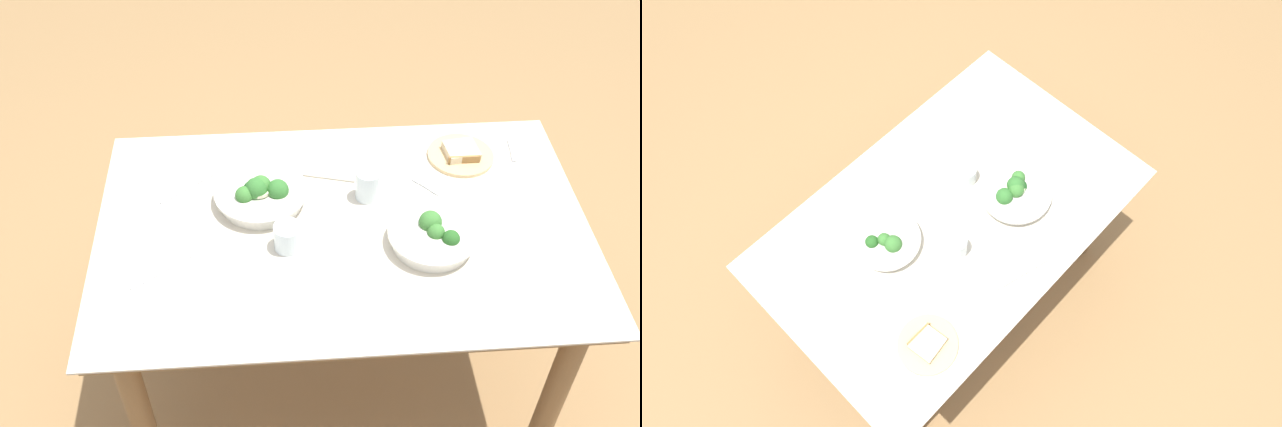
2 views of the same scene
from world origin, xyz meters
TOP-DOWN VIEW (x-y plane):
  - ground_plane at (0.00, 0.00)m, footprint 6.00×6.00m
  - dining_table at (0.00, 0.00)m, footprint 1.40×0.90m
  - broccoli_bowl_far at (-0.23, 0.12)m, footprint 0.27×0.27m
  - broccoli_bowl_near at (0.24, -0.09)m, footprint 0.25×0.25m
  - bread_side_plate at (0.40, 0.28)m, footprint 0.21×0.21m
  - water_glass_center at (0.08, 0.11)m, footprint 0.07×0.07m
  - water_glass_side at (-0.16, -0.07)m, footprint 0.08×0.08m
  - fork_by_far_bowl at (0.56, 0.29)m, footprint 0.02×0.11m
  - fork_by_near_bowl at (0.26, 0.15)m, footprint 0.07×0.09m
  - table_knife_left at (-0.45, 0.19)m, footprint 0.16×0.13m
  - table_knife_right at (-0.50, -0.14)m, footprint 0.16×0.12m
  - napkin_folded_upper at (-0.03, 0.28)m, footprint 0.24×0.20m

SIDE VIEW (x-z plane):
  - ground_plane at x=0.00m, z-range 0.00..0.00m
  - dining_table at x=0.00m, z-range 0.26..1.04m
  - table_knife_left at x=-0.45m, z-range 0.78..0.78m
  - table_knife_right at x=-0.50m, z-range 0.78..0.78m
  - fork_by_far_bowl at x=0.56m, z-range 0.78..0.78m
  - fork_by_near_bowl at x=0.26m, z-range 0.78..0.78m
  - napkin_folded_upper at x=-0.03m, z-range 0.78..0.78m
  - bread_side_plate at x=0.40m, z-range 0.77..0.81m
  - broccoli_bowl_near at x=0.24m, z-range 0.76..0.85m
  - broccoli_bowl_far at x=-0.23m, z-range 0.76..0.86m
  - water_glass_side at x=-0.16m, z-range 0.78..0.86m
  - water_glass_center at x=0.08m, z-range 0.78..0.87m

